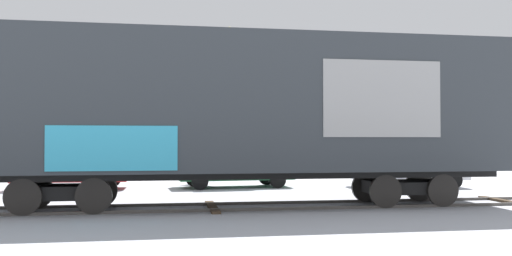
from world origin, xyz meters
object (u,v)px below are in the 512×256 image
(freight_car, at_px, (242,107))
(parked_car_red, at_px, (71,168))
(flagpole, at_px, (234,78))
(parked_car_green, at_px, (234,167))
(parked_car_white, at_px, (407,167))

(freight_car, xyz_separation_m, parked_car_red, (-5.95, 6.50, -1.99))
(flagpole, bearing_deg, parked_car_green, -94.94)
(freight_car, bearing_deg, flagpole, 86.26)
(parked_car_green, distance_m, parked_car_white, 6.97)
(freight_car, relative_size, parked_car_green, 3.15)
(freight_car, distance_m, parked_car_green, 6.93)
(parked_car_green, bearing_deg, parked_car_white, -6.36)
(flagpole, bearing_deg, freight_car, -93.74)
(flagpole, height_order, parked_car_white, flagpole)
(parked_car_green, bearing_deg, freight_car, -92.66)
(parked_car_red, bearing_deg, freight_car, -47.52)
(parked_car_green, xyz_separation_m, parked_car_white, (6.93, -0.77, 0.02))
(flagpole, xyz_separation_m, parked_car_white, (6.42, -6.69, -4.24))
(parked_car_white, bearing_deg, freight_car, -141.02)
(freight_car, height_order, flagpole, flagpole)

